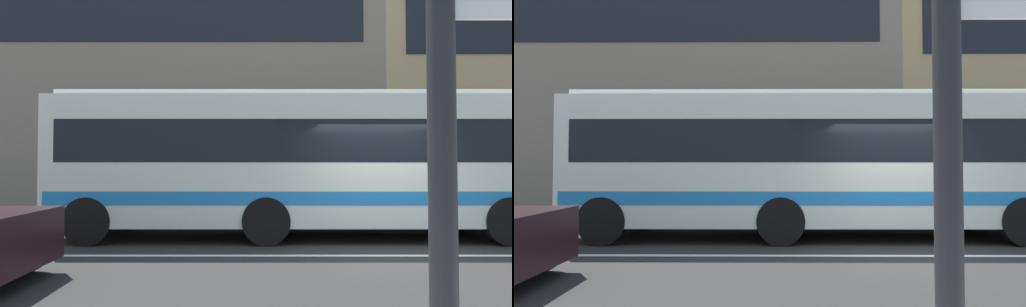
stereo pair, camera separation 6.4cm
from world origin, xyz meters
TOP-DOWN VIEW (x-y plane):
  - ground_plane at (0.00, 0.00)m, footprint 160.00×160.00m
  - lane_centre_line at (0.00, 0.00)m, footprint 60.00×0.16m
  - hedge_row_far at (3.97, 5.64)m, footprint 12.86×1.10m
  - apartment_block_left at (-8.69, 14.28)m, footprint 22.72×9.85m
  - transit_bus at (-1.68, 2.18)m, footprint 10.71×2.59m

SIDE VIEW (x-z plane):
  - ground_plane at x=0.00m, z-range 0.00..0.00m
  - lane_centre_line at x=0.00m, z-range 0.00..0.01m
  - hedge_row_far at x=3.97m, z-range 0.00..0.89m
  - transit_bus at x=-1.68m, z-range 0.17..3.42m
  - apartment_block_left at x=-8.69m, z-range 0.00..13.81m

